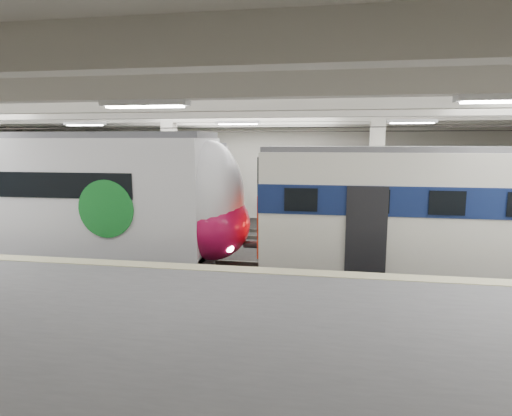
# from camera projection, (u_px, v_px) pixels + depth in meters

# --- Properties ---
(station_hall) EXTENTS (36.00, 24.00, 5.75)m
(station_hall) POSITION_uv_depth(u_px,v_px,m) (211.00, 178.00, 12.01)
(station_hall) COLOR black
(station_hall) RESTS_ON ground
(modern_emu) EXTENTS (14.24, 2.94, 4.57)m
(modern_emu) POSITION_uv_depth(u_px,v_px,m) (65.00, 200.00, 14.80)
(modern_emu) COLOR silver
(modern_emu) RESTS_ON ground
(older_rer) EXTENTS (12.35, 2.73, 4.13)m
(older_rer) POSITION_uv_depth(u_px,v_px,m) (467.00, 213.00, 12.67)
(older_rer) COLOR silver
(older_rer) RESTS_ON ground
(far_train) EXTENTS (13.12, 3.06, 4.20)m
(far_train) POSITION_uv_depth(u_px,v_px,m) (91.00, 185.00, 20.54)
(far_train) COLOR silver
(far_train) RESTS_ON ground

